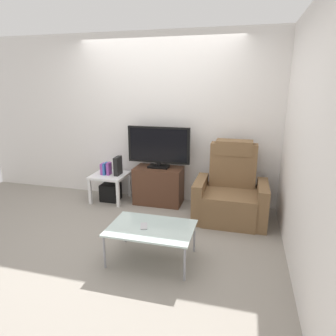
% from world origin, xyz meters
% --- Properties ---
extents(ground_plane, '(6.40, 6.40, 0.00)m').
position_xyz_m(ground_plane, '(0.00, 0.00, 0.00)').
color(ground_plane, gray).
extents(wall_back, '(6.40, 0.06, 2.60)m').
position_xyz_m(wall_back, '(0.00, 1.13, 1.30)').
color(wall_back, silver).
rests_on(wall_back, ground).
extents(wall_side, '(0.06, 4.48, 2.60)m').
position_xyz_m(wall_side, '(1.88, 0.00, 1.30)').
color(wall_side, silver).
rests_on(wall_side, ground).
extents(tv_stand, '(0.74, 0.41, 0.58)m').
position_xyz_m(tv_stand, '(0.05, 0.86, 0.29)').
color(tv_stand, '#4C2D1E').
rests_on(tv_stand, ground).
extents(television, '(0.97, 0.20, 0.64)m').
position_xyz_m(television, '(0.05, 0.88, 0.92)').
color(television, black).
rests_on(television, tv_stand).
extents(recliner_armchair, '(0.98, 0.78, 1.08)m').
position_xyz_m(recliner_armchair, '(1.18, 0.59, 0.37)').
color(recliner_armchair, brown).
rests_on(recliner_armchair, ground).
extents(side_table, '(0.54, 0.54, 0.44)m').
position_xyz_m(side_table, '(-0.75, 0.78, 0.37)').
color(side_table, white).
rests_on(side_table, ground).
extents(subwoofer_box, '(0.28, 0.28, 0.28)m').
position_xyz_m(subwoofer_box, '(-0.75, 0.78, 0.14)').
color(subwoofer_box, black).
rests_on(subwoofer_box, ground).
extents(book_leftmost, '(0.05, 0.12, 0.18)m').
position_xyz_m(book_leftmost, '(-0.85, 0.76, 0.53)').
color(book_leftmost, purple).
rests_on(book_leftmost, side_table).
extents(book_middle, '(0.03, 0.14, 0.19)m').
position_xyz_m(book_middle, '(-0.81, 0.76, 0.54)').
color(book_middle, '#3366B2').
rests_on(book_middle, side_table).
extents(book_rightmost, '(0.04, 0.12, 0.20)m').
position_xyz_m(book_rightmost, '(-0.74, 0.76, 0.54)').
color(book_rightmost, purple).
rests_on(book_rightmost, side_table).
extents(game_console, '(0.07, 0.20, 0.29)m').
position_xyz_m(game_console, '(-0.60, 0.79, 0.59)').
color(game_console, black).
rests_on(game_console, side_table).
extents(coffee_table, '(0.90, 0.60, 0.38)m').
position_xyz_m(coffee_table, '(0.43, -0.68, 0.36)').
color(coffee_table, '#B2C6C1').
rests_on(coffee_table, ground).
extents(cell_phone, '(0.12, 0.16, 0.01)m').
position_xyz_m(cell_phone, '(0.35, -0.68, 0.39)').
color(cell_phone, '#B7B7BC').
rests_on(cell_phone, coffee_table).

